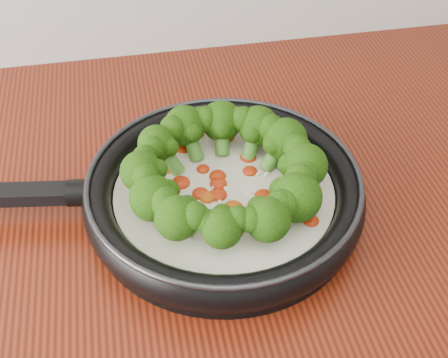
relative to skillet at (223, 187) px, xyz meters
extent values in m
cylinder|color=black|center=(0.00, 0.00, -0.03)|extent=(0.35, 0.35, 0.01)
torus|color=black|center=(0.00, 0.00, -0.01)|extent=(0.37, 0.37, 0.03)
torus|color=#2D2D33|center=(0.00, 0.00, 0.01)|extent=(0.36, 0.36, 0.01)
cube|color=black|center=(-0.25, 0.04, 0.00)|extent=(0.19, 0.05, 0.02)
cylinder|color=black|center=(-0.16, 0.02, 0.00)|extent=(0.03, 0.04, 0.03)
cylinder|color=beige|center=(0.00, 0.00, -0.01)|extent=(0.29, 0.29, 0.02)
ellipsoid|color=#AE2608|center=(-0.05, 0.02, 0.00)|extent=(0.02, 0.02, 0.01)
ellipsoid|color=#AE2608|center=(0.04, -0.02, 0.00)|extent=(0.03, 0.03, 0.01)
ellipsoid|color=#B2460B|center=(-0.02, -0.01, 0.00)|extent=(0.02, 0.02, 0.01)
ellipsoid|color=#AE2608|center=(-0.03, 0.00, 0.00)|extent=(0.03, 0.03, 0.01)
ellipsoid|color=#AE2608|center=(0.04, 0.05, 0.00)|extent=(0.03, 0.03, 0.01)
ellipsoid|color=#B2460B|center=(-0.01, 0.11, 0.00)|extent=(0.02, 0.02, 0.01)
ellipsoid|color=#AE2608|center=(-0.08, 0.02, 0.00)|extent=(0.03, 0.03, 0.01)
ellipsoid|color=#AE2608|center=(0.08, -0.07, 0.00)|extent=(0.03, 0.03, 0.01)
ellipsoid|color=#B2460B|center=(0.01, -0.03, 0.00)|extent=(0.03, 0.03, 0.01)
ellipsoid|color=#AE2608|center=(0.00, 0.01, 0.00)|extent=(0.03, 0.03, 0.01)
ellipsoid|color=#AE2608|center=(0.04, 0.02, 0.00)|extent=(0.02, 0.02, 0.01)
ellipsoid|color=#B2460B|center=(0.02, 0.09, 0.00)|extent=(0.03, 0.03, 0.01)
ellipsoid|color=#AE2608|center=(-0.01, -0.04, 0.00)|extent=(0.02, 0.02, 0.01)
ellipsoid|color=#AE2608|center=(0.00, 0.02, 0.00)|extent=(0.02, 0.02, 0.01)
ellipsoid|color=#B2460B|center=(0.06, -0.05, 0.00)|extent=(0.02, 0.02, 0.01)
ellipsoid|color=#AE2608|center=(0.00, -0.07, 0.00)|extent=(0.02, 0.02, 0.01)
ellipsoid|color=#AE2608|center=(-0.01, -0.01, 0.00)|extent=(0.03, 0.03, 0.01)
ellipsoid|color=#B2460B|center=(-0.01, -0.01, 0.00)|extent=(0.02, 0.02, 0.01)
ellipsoid|color=#AE2608|center=(-0.06, 0.01, 0.00)|extent=(0.03, 0.03, 0.01)
ellipsoid|color=#AE2608|center=(-0.03, 0.08, 0.00)|extent=(0.03, 0.03, 0.01)
ellipsoid|color=#B2460B|center=(-0.06, 0.05, 0.00)|extent=(0.02, 0.02, 0.01)
ellipsoid|color=#AE2608|center=(-0.02, 0.04, 0.00)|extent=(0.02, 0.02, 0.01)
ellipsoid|color=white|center=(0.08, -0.06, 0.00)|extent=(0.01, 0.01, 0.00)
ellipsoid|color=white|center=(-0.01, 0.00, 0.00)|extent=(0.01, 0.01, 0.00)
ellipsoid|color=white|center=(-0.06, -0.01, 0.00)|extent=(0.01, 0.01, 0.00)
ellipsoid|color=white|center=(0.07, 0.00, 0.00)|extent=(0.01, 0.01, 0.00)
ellipsoid|color=white|center=(0.03, -0.01, 0.00)|extent=(0.01, 0.01, 0.00)
ellipsoid|color=white|center=(0.08, -0.03, 0.00)|extent=(0.01, 0.01, 0.00)
ellipsoid|color=white|center=(0.05, 0.02, 0.00)|extent=(0.01, 0.01, 0.00)
ellipsoid|color=white|center=(0.01, -0.03, 0.00)|extent=(0.01, 0.01, 0.00)
ellipsoid|color=white|center=(-0.02, 0.10, 0.00)|extent=(0.01, 0.01, 0.00)
ellipsoid|color=white|center=(-0.06, 0.01, 0.00)|extent=(0.01, 0.00, 0.00)
ellipsoid|color=white|center=(-0.02, -0.06, 0.00)|extent=(0.01, 0.01, 0.00)
ellipsoid|color=white|center=(0.04, 0.05, 0.00)|extent=(0.01, 0.01, 0.00)
ellipsoid|color=white|center=(-0.05, -0.07, 0.00)|extent=(0.01, 0.01, 0.00)
ellipsoid|color=white|center=(0.11, -0.01, 0.00)|extent=(0.01, 0.01, 0.00)
ellipsoid|color=white|center=(-0.01, -0.02, 0.00)|extent=(0.01, 0.01, 0.00)
ellipsoid|color=white|center=(0.00, -0.01, 0.00)|extent=(0.01, 0.01, 0.00)
ellipsoid|color=white|center=(0.08, -0.04, 0.00)|extent=(0.01, 0.01, 0.00)
ellipsoid|color=white|center=(0.01, 0.04, 0.00)|extent=(0.01, 0.01, 0.00)
ellipsoid|color=white|center=(0.00, 0.00, 0.00)|extent=(0.01, 0.01, 0.00)
ellipsoid|color=white|center=(-0.09, 0.05, 0.00)|extent=(0.01, 0.01, 0.00)
ellipsoid|color=white|center=(-0.03, -0.03, 0.00)|extent=(0.01, 0.01, 0.00)
ellipsoid|color=white|center=(0.04, 0.05, 0.00)|extent=(0.01, 0.01, 0.00)
ellipsoid|color=white|center=(-0.07, -0.02, 0.00)|extent=(0.01, 0.01, 0.00)
ellipsoid|color=white|center=(0.06, 0.01, 0.00)|extent=(0.01, 0.01, 0.00)
cylinder|color=#52902F|center=(0.07, -0.01, 0.01)|extent=(0.04, 0.02, 0.04)
sphere|color=black|center=(0.09, -0.02, 0.03)|extent=(0.06, 0.06, 0.05)
sphere|color=black|center=(0.09, 0.01, 0.04)|extent=(0.04, 0.04, 0.03)
sphere|color=black|center=(0.08, -0.03, 0.04)|extent=(0.03, 0.03, 0.03)
sphere|color=black|center=(0.07, -0.01, 0.03)|extent=(0.03, 0.03, 0.03)
cylinder|color=#52902F|center=(0.07, 0.03, 0.01)|extent=(0.04, 0.03, 0.04)
sphere|color=black|center=(0.08, 0.04, 0.03)|extent=(0.06, 0.06, 0.05)
sphere|color=black|center=(0.07, 0.05, 0.04)|extent=(0.04, 0.04, 0.03)
sphere|color=black|center=(0.09, 0.02, 0.03)|extent=(0.04, 0.04, 0.03)
sphere|color=black|center=(0.07, 0.03, 0.03)|extent=(0.03, 0.03, 0.03)
cylinder|color=#52902F|center=(0.05, 0.05, 0.01)|extent=(0.03, 0.04, 0.04)
sphere|color=black|center=(0.06, 0.07, 0.03)|extent=(0.06, 0.06, 0.05)
sphere|color=black|center=(0.04, 0.08, 0.04)|extent=(0.04, 0.04, 0.03)
sphere|color=black|center=(0.07, 0.05, 0.03)|extent=(0.03, 0.03, 0.03)
sphere|color=black|center=(0.05, 0.05, 0.03)|extent=(0.03, 0.03, 0.03)
cylinder|color=#52902F|center=(0.01, 0.07, 0.01)|extent=(0.02, 0.04, 0.04)
sphere|color=black|center=(0.02, 0.09, 0.03)|extent=(0.06, 0.06, 0.05)
sphere|color=black|center=(0.00, 0.08, 0.04)|extent=(0.04, 0.04, 0.03)
sphere|color=black|center=(0.03, 0.08, 0.03)|extent=(0.03, 0.03, 0.03)
sphere|color=black|center=(0.01, 0.07, 0.03)|extent=(0.03, 0.03, 0.03)
cylinder|color=#52902F|center=(-0.02, 0.07, 0.01)|extent=(0.03, 0.04, 0.04)
sphere|color=black|center=(-0.03, 0.08, 0.03)|extent=(0.06, 0.06, 0.05)
sphere|color=black|center=(-0.05, 0.07, 0.04)|extent=(0.04, 0.04, 0.03)
sphere|color=black|center=(-0.01, 0.09, 0.04)|extent=(0.03, 0.03, 0.03)
sphere|color=black|center=(-0.02, 0.07, 0.03)|extent=(0.03, 0.03, 0.03)
cylinder|color=#52902F|center=(-0.05, 0.05, 0.01)|extent=(0.04, 0.04, 0.04)
sphere|color=black|center=(-0.07, 0.06, 0.03)|extent=(0.05, 0.05, 0.05)
sphere|color=black|center=(-0.07, 0.04, 0.04)|extent=(0.03, 0.03, 0.03)
sphere|color=black|center=(-0.05, 0.07, 0.04)|extent=(0.03, 0.03, 0.03)
sphere|color=black|center=(-0.05, 0.05, 0.03)|extent=(0.03, 0.03, 0.02)
cylinder|color=#52902F|center=(-0.07, 0.01, 0.01)|extent=(0.04, 0.02, 0.04)
sphere|color=black|center=(-0.09, 0.01, 0.03)|extent=(0.05, 0.05, 0.05)
sphere|color=black|center=(-0.09, -0.01, 0.04)|extent=(0.03, 0.03, 0.03)
sphere|color=black|center=(-0.08, 0.03, 0.04)|extent=(0.03, 0.03, 0.03)
sphere|color=black|center=(-0.07, 0.01, 0.03)|extent=(0.03, 0.03, 0.02)
cylinder|color=#52902F|center=(-0.07, -0.02, 0.01)|extent=(0.04, 0.03, 0.03)
sphere|color=black|center=(-0.08, -0.03, 0.03)|extent=(0.06, 0.06, 0.05)
sphere|color=black|center=(-0.07, -0.05, 0.03)|extent=(0.04, 0.04, 0.03)
sphere|color=black|center=(-0.08, -0.01, 0.03)|extent=(0.03, 0.03, 0.03)
sphere|color=black|center=(-0.07, -0.02, 0.03)|extent=(0.03, 0.03, 0.03)
cylinder|color=#52902F|center=(-0.05, -0.05, 0.01)|extent=(0.04, 0.04, 0.04)
sphere|color=black|center=(-0.06, -0.07, 0.03)|extent=(0.05, 0.05, 0.05)
sphere|color=black|center=(-0.04, -0.08, 0.04)|extent=(0.03, 0.03, 0.03)
sphere|color=black|center=(-0.07, -0.05, 0.03)|extent=(0.03, 0.03, 0.03)
sphere|color=black|center=(-0.05, -0.05, 0.03)|extent=(0.03, 0.03, 0.02)
cylinder|color=#52902F|center=(-0.01, -0.07, 0.01)|extent=(0.02, 0.04, 0.04)
sphere|color=black|center=(-0.02, -0.09, 0.03)|extent=(0.05, 0.05, 0.04)
sphere|color=black|center=(0.00, -0.09, 0.03)|extent=(0.03, 0.03, 0.03)
sphere|color=black|center=(-0.03, -0.08, 0.03)|extent=(0.03, 0.03, 0.03)
sphere|color=black|center=(-0.01, -0.07, 0.03)|extent=(0.02, 0.02, 0.02)
cylinder|color=#52902F|center=(0.02, -0.07, 0.01)|extent=(0.03, 0.04, 0.04)
sphere|color=black|center=(0.03, -0.09, 0.03)|extent=(0.06, 0.06, 0.05)
sphere|color=black|center=(0.05, -0.07, 0.04)|extent=(0.03, 0.03, 0.03)
sphere|color=black|center=(0.01, -0.09, 0.03)|extent=(0.03, 0.03, 0.03)
sphere|color=black|center=(0.02, -0.07, 0.03)|extent=(0.03, 0.03, 0.02)
cylinder|color=#52902F|center=(0.06, -0.05, 0.01)|extent=(0.04, 0.03, 0.04)
sphere|color=black|center=(0.07, -0.06, 0.03)|extent=(0.06, 0.06, 0.05)
sphere|color=black|center=(0.08, -0.04, 0.04)|extent=(0.04, 0.04, 0.03)
sphere|color=black|center=(0.05, -0.07, 0.03)|extent=(0.04, 0.04, 0.03)
sphere|color=black|center=(0.06, -0.05, 0.03)|extent=(0.03, 0.03, 0.03)
camera|label=1|loc=(-0.09, -0.48, 0.45)|focal=46.04mm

